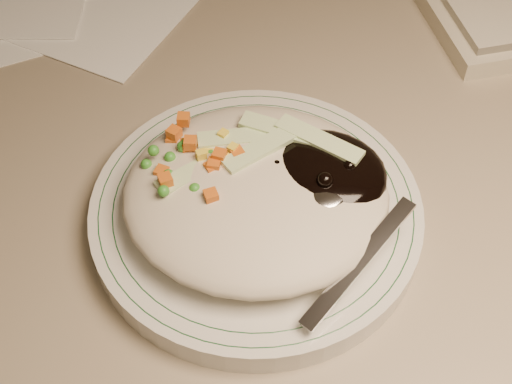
{
  "coord_description": "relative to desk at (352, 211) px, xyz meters",
  "views": [
    {
      "loc": [
        -0.09,
        0.89,
        1.18
      ],
      "look_at": [
        -0.1,
        1.21,
        0.78
      ],
      "focal_mm": 50.0,
      "sensor_mm": 36.0,
      "label": 1
    }
  ],
  "objects": [
    {
      "name": "plate_rim",
      "position": [
        -0.1,
        -0.17,
        0.22
      ],
      "size": [
        0.24,
        0.24,
        0.0
      ],
      "color": "#144723",
      "rests_on": "plate"
    },
    {
      "name": "meal",
      "position": [
        -0.1,
        -0.17,
        0.24
      ],
      "size": [
        0.21,
        0.19,
        0.05
      ],
      "color": "#B6AC93",
      "rests_on": "plate"
    },
    {
      "name": "plate",
      "position": [
        -0.1,
        -0.17,
        0.21
      ],
      "size": [
        0.25,
        0.25,
        0.02
      ],
      "primitive_type": "cylinder",
      "color": "silver",
      "rests_on": "desk"
    },
    {
      "name": "desk",
      "position": [
        0.0,
        0.0,
        0.0
      ],
      "size": [
        1.4,
        0.7,
        0.74
      ],
      "color": "gray",
      "rests_on": "ground"
    }
  ]
}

